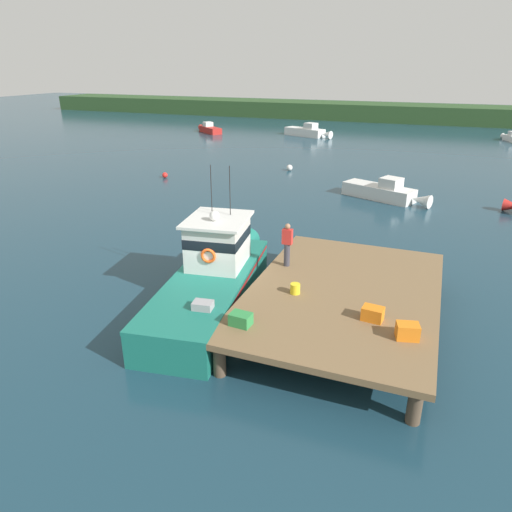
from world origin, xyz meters
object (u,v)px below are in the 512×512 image
at_px(crate_single_by_cleat, 373,314).
at_px(crate_stack_near_edge, 241,319).
at_px(mooring_buoy_channel_marker, 165,175).
at_px(moored_boat_far_left, 209,129).
at_px(moored_boat_mid_harbor, 384,192).
at_px(main_fishing_boat, 214,276).
at_px(moored_boat_outer_mooring, 308,132).
at_px(deckhand_by_the_boat, 287,244).
at_px(mooring_buoy_spare_mooring, 289,168).
at_px(bait_bucket, 295,289).
at_px(crate_single_far, 408,331).

bearing_deg(crate_single_by_cleat, crate_stack_near_edge, -154.51).
bearing_deg(mooring_buoy_channel_marker, moored_boat_far_left, 108.73).
bearing_deg(crate_single_by_cleat, moored_boat_mid_harbor, 95.68).
bearing_deg(main_fishing_boat, moored_boat_outer_mooring, 100.82).
xyz_separation_m(crate_stack_near_edge, moored_boat_far_left, (-22.68, 43.38, -0.95)).
relative_size(crate_single_by_cleat, moored_boat_outer_mooring, 0.10).
xyz_separation_m(deckhand_by_the_boat, moored_boat_far_left, (-22.60, 38.86, -1.62)).
bearing_deg(deckhand_by_the_boat, mooring_buoy_spare_mooring, 107.11).
xyz_separation_m(bait_bucket, moored_boat_mid_harbor, (0.81, 17.06, -0.87)).
bearing_deg(bait_bucket, main_fishing_boat, 169.31).
distance_m(crate_single_by_cleat, moored_boat_outer_mooring, 45.30).
distance_m(bait_bucket, moored_boat_outer_mooring, 43.79).
distance_m(deckhand_by_the_boat, moored_boat_mid_harbor, 15.18).
relative_size(mooring_buoy_spare_mooring, mooring_buoy_channel_marker, 1.17).
bearing_deg(moored_boat_outer_mooring, deckhand_by_the_boat, -75.69).
bearing_deg(moored_boat_outer_mooring, main_fishing_boat, -79.18).
height_order(crate_single_by_cleat, moored_boat_mid_harbor, crate_single_by_cleat).
height_order(moored_boat_outer_mooring, moored_boat_mid_harbor, moored_boat_outer_mooring).
relative_size(deckhand_by_the_boat, mooring_buoy_spare_mooring, 3.38).
distance_m(crate_single_far, bait_bucket, 3.90).
bearing_deg(moored_boat_outer_mooring, moored_boat_mid_harbor, -64.54).
relative_size(deckhand_by_the_boat, moored_boat_mid_harbor, 0.28).
bearing_deg(crate_single_by_cleat, mooring_buoy_channel_marker, 135.04).
distance_m(crate_stack_near_edge, crate_single_by_cleat, 3.84).
xyz_separation_m(moored_boat_far_left, mooring_buoy_spare_mooring, (16.10, -17.75, -0.20)).
bearing_deg(mooring_buoy_channel_marker, crate_single_by_cleat, -44.96).
bearing_deg(crate_single_by_cleat, main_fishing_boat, 166.25).
distance_m(crate_single_far, moored_boat_outer_mooring, 46.24).
distance_m(main_fishing_boat, crate_stack_near_edge, 3.90).
relative_size(crate_single_far, deckhand_by_the_boat, 0.37).
bearing_deg(crate_single_by_cleat, bait_bucket, 162.54).
bearing_deg(moored_boat_mid_harbor, moored_boat_far_left, 135.59).
height_order(crate_stack_near_edge, moored_boat_outer_mooring, moored_boat_outer_mooring).
bearing_deg(main_fishing_boat, deckhand_by_the_boat, 32.21).
relative_size(moored_boat_far_left, moored_boat_outer_mooring, 0.72).
distance_m(crate_single_by_cleat, moored_boat_far_left, 49.25).
height_order(crate_stack_near_edge, mooring_buoy_channel_marker, crate_stack_near_edge).
bearing_deg(moored_boat_far_left, moored_boat_outer_mooring, 6.49).
xyz_separation_m(crate_stack_near_edge, crate_single_by_cleat, (3.46, 1.65, 0.02)).
bearing_deg(main_fishing_boat, crate_single_far, -16.91).
bearing_deg(moored_boat_outer_mooring, crate_single_far, -71.29).
distance_m(main_fishing_boat, crate_single_by_cleat, 6.02).
bearing_deg(bait_bucket, deckhand_by_the_boat, 114.70).
distance_m(main_fishing_boat, deckhand_by_the_boat, 2.91).
xyz_separation_m(deckhand_by_the_boat, moored_boat_mid_harbor, (1.76, 15.00, -1.55)).
relative_size(main_fishing_boat, bait_bucket, 29.29).
relative_size(crate_stack_near_edge, mooring_buoy_channel_marker, 1.46).
distance_m(crate_single_far, mooring_buoy_channel_marker, 26.84).
height_order(crate_stack_near_edge, moored_boat_mid_harbor, crate_stack_near_edge).
bearing_deg(mooring_buoy_spare_mooring, bait_bucket, -72.19).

